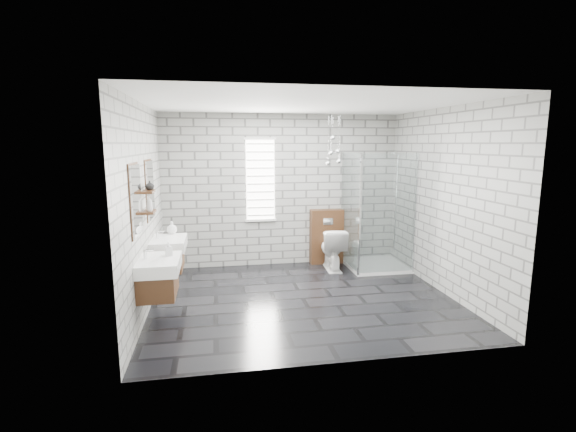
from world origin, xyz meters
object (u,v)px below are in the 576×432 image
object	(u,v)px
vanity_right	(166,245)
vanity_left	(156,266)
shower_enclosure	(373,241)
cistern_panel	(326,236)
toilet	(332,249)

from	to	relation	value
vanity_right	vanity_left	bearing A→B (deg)	-90.00
shower_enclosure	vanity_right	bearing A→B (deg)	-168.04
vanity_left	shower_enclosure	xyz separation A→B (m)	(3.41, 1.80, -0.25)
vanity_right	cistern_panel	bearing A→B (deg)	24.59
shower_enclosure	toilet	bearing A→B (deg)	169.55
vanity_right	toilet	bearing A→B (deg)	17.45
vanity_left	toilet	bearing A→B (deg)	35.48
vanity_left	cistern_panel	size ratio (longest dim) A/B	1.57
vanity_left	shower_enclosure	world-z (taller)	shower_enclosure
cistern_panel	toilet	world-z (taller)	cistern_panel
toilet	vanity_right	bearing A→B (deg)	21.25
vanity_right	shower_enclosure	distance (m)	3.49
cistern_panel	vanity_left	bearing A→B (deg)	-139.43
vanity_left	shower_enclosure	distance (m)	3.86
vanity_left	toilet	size ratio (longest dim) A/B	2.13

